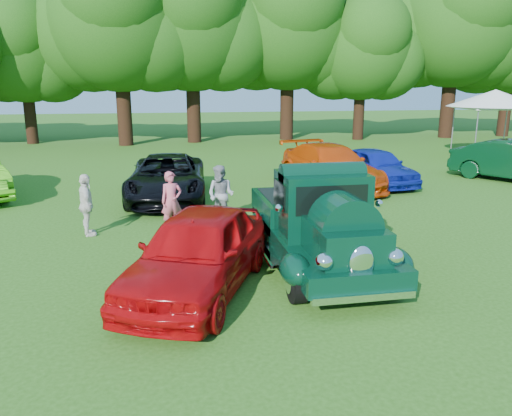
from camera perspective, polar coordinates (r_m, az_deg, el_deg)
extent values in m
plane|color=#265313|center=(10.34, 6.38, -7.50)|extent=(120.00, 120.00, 0.00)
cylinder|color=black|center=(8.91, 4.67, -8.25)|extent=(0.24, 0.82, 0.82)
cylinder|color=black|center=(9.53, 15.41, -7.21)|extent=(0.24, 0.82, 0.82)
cylinder|color=black|center=(11.80, 0.65, -2.58)|extent=(0.24, 0.82, 0.82)
cylinder|color=black|center=(12.27, 9.05, -2.10)|extent=(0.24, 0.82, 0.82)
cube|color=black|center=(10.59, 7.11, -3.70)|extent=(1.89, 4.96, 0.37)
cube|color=black|center=(9.12, 10.03, -3.83)|extent=(1.21, 1.60, 0.68)
cube|color=black|center=(10.24, 7.49, 0.41)|extent=(1.72, 1.27, 1.32)
cube|color=black|center=(9.63, 8.64, 0.91)|extent=(1.43, 0.07, 0.57)
cube|color=black|center=(11.90, 4.95, -0.12)|extent=(1.89, 2.26, 0.64)
cube|color=black|center=(11.83, 4.98, 1.33)|extent=(1.63, 1.98, 0.06)
ellipsoid|color=black|center=(8.83, 4.48, -7.01)|extent=(0.55, 0.95, 0.55)
ellipsoid|color=black|center=(9.48, 15.68, -6.00)|extent=(0.55, 0.95, 0.55)
ellipsoid|color=black|center=(11.73, 0.33, -1.67)|extent=(0.42, 0.79, 0.46)
ellipsoid|color=black|center=(12.24, 9.38, -1.19)|extent=(0.42, 0.79, 0.46)
ellipsoid|color=white|center=(8.44, 11.96, -6.36)|extent=(0.45, 0.14, 0.66)
sphere|color=white|center=(8.28, 7.81, -6.10)|extent=(0.31, 0.31, 0.31)
sphere|color=white|center=(8.74, 15.54, -5.42)|extent=(0.31, 0.31, 0.31)
cube|color=white|center=(8.49, 12.21, -9.94)|extent=(1.78, 0.12, 0.12)
cube|color=white|center=(13.07, 3.58, -0.80)|extent=(1.78, 0.12, 0.12)
imported|color=#A30709|center=(9.28, -6.66, -4.97)|extent=(3.53, 4.88, 1.54)
imported|color=black|center=(16.90, -10.12, 3.44)|extent=(2.83, 5.48, 1.48)
imported|color=#C03A06|center=(18.83, 8.50, 4.73)|extent=(3.11, 5.74, 1.58)
imported|color=#0D1B93|center=(19.68, 13.53, 4.65)|extent=(2.23, 4.34, 1.41)
imported|color=#BF4E63|center=(13.27, -9.62, 0.78)|extent=(0.66, 0.52, 1.57)
imported|color=gray|center=(13.70, -4.03, 1.50)|extent=(1.00, 0.96, 1.63)
imported|color=silver|center=(13.30, -18.81, 0.30)|extent=(0.59, 1.00, 1.59)
cube|color=silver|center=(28.66, 25.55, 10.32)|extent=(3.68, 3.68, 0.13)
cone|color=silver|center=(28.64, 25.66, 11.27)|extent=(5.39, 5.39, 0.85)
cylinder|color=slate|center=(26.84, 23.83, 7.48)|extent=(0.06, 0.06, 2.54)
cylinder|color=slate|center=(29.46, 21.55, 8.18)|extent=(0.06, 0.06, 2.54)
cylinder|color=slate|center=(30.65, 26.54, 7.87)|extent=(0.06, 0.06, 2.54)
cylinder|color=black|center=(35.62, -24.39, 9.59)|extent=(0.71, 0.71, 3.57)
sphere|color=#14400D|center=(35.63, -25.08, 16.11)|extent=(6.54, 6.54, 6.54)
cylinder|color=black|center=(32.64, -14.84, 10.86)|extent=(0.89, 0.89, 4.47)
sphere|color=#14400D|center=(32.80, -15.43, 19.77)|extent=(8.18, 8.18, 8.18)
cylinder|color=black|center=(33.55, -7.15, 11.29)|extent=(0.90, 0.90, 4.49)
sphere|color=#14400D|center=(33.70, -7.43, 20.02)|extent=(8.21, 8.21, 8.21)
cylinder|color=black|center=(35.16, 3.54, 11.55)|extent=(0.91, 0.91, 4.55)
sphere|color=#14400D|center=(35.32, 3.67, 19.99)|extent=(8.33, 8.33, 8.33)
cylinder|color=black|center=(35.69, 11.67, 10.62)|extent=(0.74, 0.74, 3.68)
sphere|color=#14400D|center=(35.71, 12.02, 17.34)|extent=(6.72, 6.72, 6.72)
cylinder|color=black|center=(38.78, 21.06, 11.06)|extent=(0.96, 0.96, 4.79)
sphere|color=#14400D|center=(38.97, 21.80, 19.08)|extent=(8.76, 8.76, 8.76)
cylinder|color=black|center=(41.53, 26.59, 10.25)|extent=(0.84, 0.84, 4.19)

